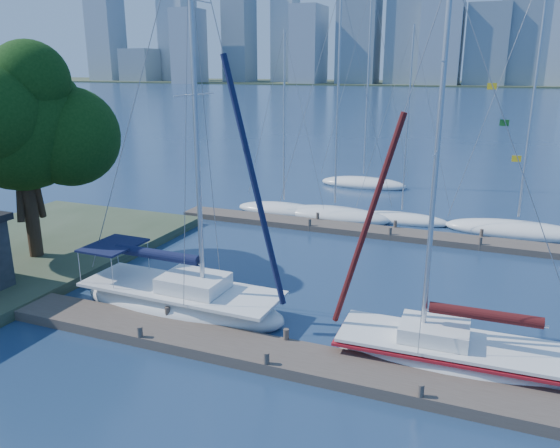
% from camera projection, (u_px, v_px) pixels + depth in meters
% --- Properties ---
extents(ground, '(700.00, 700.00, 0.00)m').
position_uv_depth(ground, '(277.00, 361.00, 18.97)').
color(ground, '#172D4C').
rests_on(ground, ground).
extents(near_dock, '(26.00, 2.00, 0.40)m').
position_uv_depth(near_dock, '(277.00, 356.00, 18.91)').
color(near_dock, '#4E4339').
rests_on(near_dock, ground).
extents(far_dock, '(30.00, 1.80, 0.36)m').
position_uv_depth(far_dock, '(409.00, 235.00, 32.46)').
color(far_dock, '#4E4339').
rests_on(far_dock, ground).
extents(far_shore, '(800.00, 100.00, 1.50)m').
position_uv_depth(far_shore, '(493.00, 85.00, 304.19)').
color(far_shore, '#38472D').
rests_on(far_shore, ground).
extents(tree, '(8.62, 7.85, 11.06)m').
position_uv_depth(tree, '(20.00, 121.00, 26.12)').
color(tree, '#322016').
rests_on(tree, ground).
extents(sailboat_navy, '(9.28, 3.24, 15.89)m').
position_uv_depth(sailboat_navy, '(181.00, 284.00, 22.49)').
color(sailboat_navy, white).
rests_on(sailboat_navy, ground).
extents(sailboat_maroon, '(8.13, 2.84, 13.12)m').
position_uv_depth(sailboat_maroon, '(451.00, 338.00, 18.37)').
color(sailboat_maroon, white).
rests_on(sailboat_maroon, ground).
extents(bg_boat_0, '(7.21, 4.33, 12.47)m').
position_uv_depth(bg_boat_0, '(284.00, 210.00, 37.97)').
color(bg_boat_0, white).
rests_on(bg_boat_0, ground).
extents(bg_boat_1, '(7.81, 4.08, 15.05)m').
position_uv_depth(bg_boat_1, '(335.00, 215.00, 36.55)').
color(bg_boat_1, white).
rests_on(bg_boat_1, ground).
extents(bg_boat_2, '(6.17, 2.07, 12.56)m').
position_uv_depth(bg_boat_2, '(402.00, 218.00, 35.86)').
color(bg_boat_2, white).
rests_on(bg_boat_2, ground).
extents(bg_boat_3, '(8.76, 4.94, 16.42)m').
position_uv_depth(bg_boat_3, '(517.00, 230.00, 33.15)').
color(bg_boat_3, white).
rests_on(bg_boat_3, ground).
extents(bg_boat_6, '(7.60, 3.41, 16.42)m').
position_uv_depth(bg_boat_6, '(363.00, 183.00, 46.43)').
color(bg_boat_6, white).
rests_on(bg_boat_6, ground).
extents(skyline, '(503.74, 51.31, 120.69)m').
position_uv_depth(skyline, '(541.00, 8.00, 261.30)').
color(skyline, '#808FA5').
rests_on(skyline, ground).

